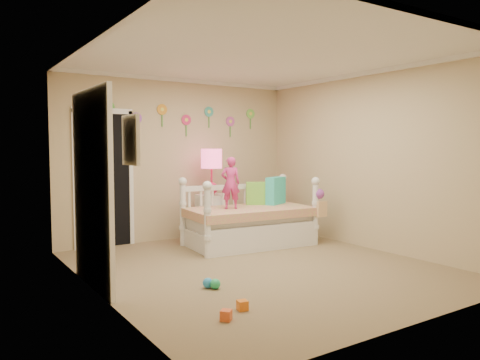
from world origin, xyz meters
TOP-DOWN VIEW (x-y plane):
  - floor at (0.00, 0.00)m, footprint 4.00×4.50m
  - ceiling at (0.00, 0.00)m, footprint 4.00×4.50m
  - back_wall at (0.00, 2.25)m, footprint 4.00×0.01m
  - left_wall at (-2.00, 0.00)m, footprint 0.01×4.50m
  - right_wall at (2.00, 0.00)m, footprint 0.01×4.50m
  - crown_molding at (0.00, 0.00)m, footprint 4.00×4.50m
  - daybed at (0.63, 1.15)m, footprint 2.00×1.19m
  - pillow_turquoise at (1.23, 1.28)m, footprint 0.46×0.33m
  - pillow_lime at (0.96, 1.38)m, footprint 0.40×0.31m
  - child at (0.31, 1.18)m, footprint 0.33×0.29m
  - nightstand at (0.39, 1.87)m, footprint 0.46×0.36m
  - table_lamp at (0.39, 1.87)m, footprint 0.34×0.34m
  - closet_doorway at (-1.25, 2.23)m, footprint 0.90×0.04m
  - flower_decals at (-0.09, 2.24)m, footprint 3.40×0.02m
  - mirror_closet at (-1.96, 0.30)m, footprint 0.07×1.30m
  - wall_picture at (-1.97, -0.90)m, footprint 0.05×0.34m
  - hanging_bag at (1.55, 0.59)m, footprint 0.20×0.16m
  - toy_scatter at (-0.91, -0.71)m, footprint 1.06×1.44m

SIDE VIEW (x-z plane):
  - floor at x=0.00m, z-range -0.01..0.01m
  - toy_scatter at x=-0.91m, z-range 0.00..0.11m
  - nightstand at x=0.39m, z-range 0.00..0.73m
  - daybed at x=0.63m, z-range 0.00..1.04m
  - hanging_bag at x=1.55m, z-range 0.45..0.81m
  - pillow_lime at x=0.96m, z-range 0.58..0.94m
  - pillow_turquoise at x=1.23m, z-range 0.58..1.01m
  - child at x=0.31m, z-range 0.58..1.35m
  - closet_doorway at x=-1.25m, z-range 0.00..2.07m
  - mirror_closet at x=-1.96m, z-range 0.00..2.10m
  - table_lamp at x=0.39m, z-range 0.85..1.59m
  - back_wall at x=0.00m, z-range 0.00..2.60m
  - left_wall at x=-2.00m, z-range 0.00..2.60m
  - right_wall at x=2.00m, z-range 0.00..2.60m
  - wall_picture at x=-1.97m, z-range 1.34..1.76m
  - flower_decals at x=-0.09m, z-range 1.69..2.19m
  - crown_molding at x=0.00m, z-range 2.54..2.60m
  - ceiling at x=0.00m, z-range 2.60..2.60m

